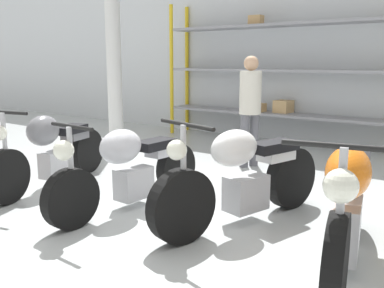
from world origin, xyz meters
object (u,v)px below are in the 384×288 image
(motorcycle_silver, at_px, (129,167))
(person_browsing, at_px, (250,103))
(motorcycle_orange, at_px, (347,206))
(motorcycle_grey, at_px, (51,149))
(shelving_rack, at_px, (273,72))
(motorcycle_white, at_px, (243,177))

(motorcycle_silver, distance_m, person_browsing, 2.46)
(motorcycle_orange, bearing_deg, motorcycle_silver, -103.62)
(motorcycle_grey, relative_size, motorcycle_silver, 0.98)
(shelving_rack, bearing_deg, motorcycle_silver, -83.94)
(motorcycle_grey, relative_size, motorcycle_white, 0.99)
(shelving_rack, xyz_separation_m, motorcycle_grey, (-0.90, -4.37, -0.88))
(shelving_rack, relative_size, motorcycle_orange, 2.21)
(person_browsing, bearing_deg, motorcycle_grey, 83.20)
(motorcycle_white, relative_size, person_browsing, 1.28)
(person_browsing, bearing_deg, motorcycle_white, 142.41)
(motorcycle_white, xyz_separation_m, person_browsing, (-1.06, 2.07, 0.49))
(motorcycle_orange, xyz_separation_m, person_browsing, (-2.16, 2.45, 0.46))
(motorcycle_silver, bearing_deg, person_browsing, 179.05)
(shelving_rack, height_order, person_browsing, shelving_rack)
(motorcycle_white, distance_m, person_browsing, 2.38)
(shelving_rack, bearing_deg, person_browsing, -73.14)
(motorcycle_grey, distance_m, person_browsing, 2.87)
(motorcycle_grey, xyz_separation_m, person_browsing, (1.50, 2.40, 0.48))
(motorcycle_silver, relative_size, person_browsing, 1.29)
(motorcycle_grey, distance_m, motorcycle_orange, 3.66)
(motorcycle_grey, distance_m, motorcycle_silver, 1.37)
(motorcycle_grey, xyz_separation_m, motorcycle_white, (2.56, 0.32, -0.01))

